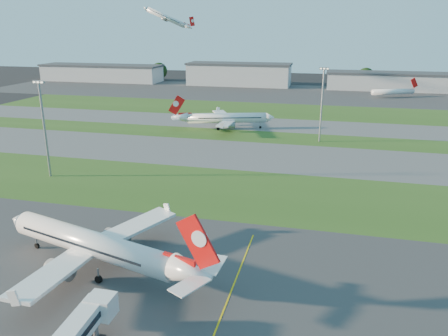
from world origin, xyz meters
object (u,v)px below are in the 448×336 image
(airliner_taxiing, at_px, (226,118))
(light_mast_west, at_px, (44,123))
(light_mast_centre, at_px, (322,100))
(mini_jet_near, at_px, (393,92))
(airliner_parked, at_px, (94,245))

(airliner_taxiing, distance_m, light_mast_west, 76.33)
(light_mast_west, height_order, light_mast_centre, same)
(light_mast_west, bearing_deg, mini_jet_near, 57.68)
(airliner_taxiing, relative_size, mini_jet_near, 1.42)
(airliner_taxiing, xyz_separation_m, light_mast_west, (-33.02, -68.00, 10.57))
(airliner_parked, relative_size, mini_jet_near, 1.51)
(airliner_taxiing, bearing_deg, light_mast_centre, 144.97)
(mini_jet_near, bearing_deg, airliner_taxiing, -151.55)
(airliner_parked, bearing_deg, light_mast_centre, 86.31)
(light_mast_west, relative_size, light_mast_centre, 1.00)
(airliner_taxiing, xyz_separation_m, light_mast_centre, (36.98, -12.00, 10.57))
(airliner_parked, bearing_deg, light_mast_west, 147.50)
(airliner_parked, distance_m, mini_jet_near, 222.54)
(airliner_parked, bearing_deg, mini_jet_near, 86.82)
(airliner_parked, relative_size, light_mast_centre, 1.56)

